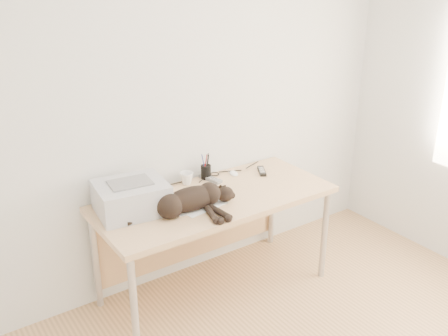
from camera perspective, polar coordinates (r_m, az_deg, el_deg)
wall_back at (r=3.41m, az=-4.45°, el=7.46°), size 3.50×0.00×3.50m
desk at (r=3.43m, az=-1.81°, el=-4.76°), size 1.60×0.70×0.74m
printer at (r=3.13m, az=-10.56°, el=-3.29°), size 0.46×0.40×0.20m
papers at (r=3.20m, az=-3.13°, el=-4.16°), size 0.36×0.27×0.01m
cat at (r=3.09m, az=-4.08°, el=-3.81°), size 0.72×0.34×0.16m
mug at (r=3.49m, az=-4.30°, el=-1.19°), size 0.13×0.13×0.09m
pen_cup at (r=3.57m, az=-2.08°, el=-0.42°), size 0.07×0.07×0.19m
remote_grey at (r=3.55m, az=-1.55°, el=-1.24°), size 0.09×0.20×0.02m
remote_black at (r=3.70m, az=4.34°, el=-0.35°), size 0.12×0.17×0.02m
mouse at (r=3.65m, az=1.12°, el=-0.47°), size 0.09×0.11×0.03m
cable_tangle at (r=3.55m, az=-3.78°, el=-1.40°), size 1.36×0.07×0.01m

